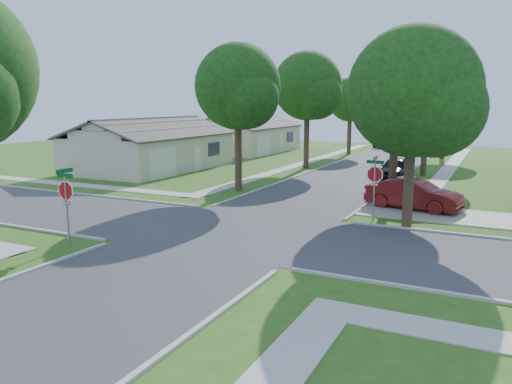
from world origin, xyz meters
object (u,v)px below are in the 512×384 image
object	(u,v)px
tree_e_far	(446,97)
house_nw_near	(152,151)
house_nw_far	(246,138)
car_curb_west	(383,143)
stop_sign_sw	(66,194)
car_curb_east	(396,168)
tree_e_mid	(429,91)
car_driveway	(414,194)
tree_w_near	(239,91)
tree_e_near	(397,98)
tree_w_mid	(308,89)
tree_ne_corner	(415,98)
stop_sign_ne	(375,177)
tree_w_far	(351,102)

from	to	relation	value
tree_e_far	house_nw_near	world-z (taller)	tree_e_far
tree_e_far	house_nw_far	bearing A→B (deg)	-174.47
car_curb_west	house_nw_far	bearing A→B (deg)	46.93
stop_sign_sw	car_curb_east	bearing A→B (deg)	70.92
tree_e_mid	car_driveway	size ratio (longest dim) A/B	1.93
tree_w_near	car_curb_east	distance (m)	13.17
tree_e_mid	tree_e_near	bearing A→B (deg)	-90.03
stop_sign_sw	tree_e_near	xyz separation A→B (m)	(9.45, 13.71, 3.61)
tree_w_mid	car_curb_west	world-z (taller)	tree_w_mid
tree_e_mid	tree_ne_corner	xyz separation A→B (m)	(1.60, -16.80, -0.66)
stop_sign_sw	car_driveway	size ratio (longest dim) A/B	0.62
stop_sign_ne	tree_w_near	world-z (taller)	tree_w_near
stop_sign_sw	car_curb_west	world-z (taller)	stop_sign_sw
stop_sign_sw	car_driveway	distance (m)	16.63
tree_w_far	tree_e_mid	bearing A→B (deg)	-54.10
house_nw_far	tree_e_far	bearing A→B (deg)	5.53
tree_w_mid	house_nw_far	bearing A→B (deg)	135.93
stop_sign_sw	car_curb_west	bearing A→B (deg)	88.23
tree_e_mid	car_driveway	world-z (taller)	tree_e_mid
tree_w_near	car_driveway	xyz separation A→B (m)	(10.64, -1.04, -5.33)
tree_w_near	car_curb_west	bearing A→B (deg)	87.63
tree_e_near	house_nw_near	size ratio (longest dim) A/B	0.61
car_curb_west	tree_e_near	bearing A→B (deg)	106.85
car_driveway	house_nw_far	bearing A→B (deg)	54.43
tree_w_mid	car_curb_east	size ratio (longest dim) A/B	2.07
house_nw_near	car_curb_west	bearing A→B (deg)	66.12
tree_e_mid	car_curb_east	size ratio (longest dim) A/B	2.00
stop_sign_ne	car_driveway	distance (m)	3.73
tree_e_near	tree_w_near	bearing A→B (deg)	180.00
tree_e_mid	tree_w_near	distance (m)	15.25
house_nw_far	tree_w_near	bearing A→B (deg)	-63.73
tree_w_near	tree_w_mid	xyz separation A→B (m)	(0.00, 12.00, 0.37)
stop_sign_sw	tree_e_far	xyz separation A→B (m)	(9.45, 38.71, 3.95)
stop_sign_ne	house_nw_far	world-z (taller)	house_nw_far
house_nw_far	car_driveway	world-z (taller)	house_nw_far
stop_sign_ne	tree_e_mid	size ratio (longest dim) A/B	0.32
house_nw_near	car_curb_west	distance (m)	31.61
tree_e_mid	car_curb_west	distance (m)	24.88
stop_sign_ne	tree_e_far	world-z (taller)	tree_e_far
tree_w_mid	stop_sign_ne	bearing A→B (deg)	-60.20
house_nw_near	car_driveway	bearing A→B (deg)	-17.72
tree_e_near	tree_e_far	xyz separation A→B (m)	(0.00, 25.00, 0.34)
tree_e_near	tree_e_far	distance (m)	25.00
tree_e_mid	tree_w_mid	bearing A→B (deg)	180.00
tree_w_mid	tree_ne_corner	bearing A→B (deg)	-56.78
tree_e_near	tree_ne_corner	xyz separation A→B (m)	(1.61, -4.80, -0.05)
tree_ne_corner	house_nw_near	distance (m)	25.15
tree_e_far	house_nw_far	distance (m)	21.31
house_nw_far	car_driveway	distance (m)	32.58
tree_w_mid	car_curb_east	distance (m)	10.11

